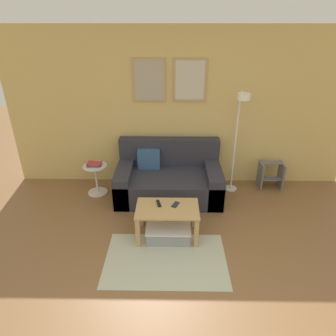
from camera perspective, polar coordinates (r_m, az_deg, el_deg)
name	(u,v)px	position (r m, az deg, el deg)	size (l,w,h in m)	color
ground_plane	(183,330)	(3.18, 2.88, -28.48)	(16.00, 16.00, 0.00)	brown
wall_back	(179,110)	(4.95, 2.16, 11.06)	(5.60, 0.09, 2.55)	#D6B76B
area_rug	(166,259)	(3.78, -0.45, -17.00)	(1.46, 0.94, 0.01)	#B2B79E
couch	(169,179)	(4.86, 0.12, -2.05)	(1.65, 0.97, 0.85)	#2D2D38
coffee_table	(167,214)	(3.91, -0.12, -8.79)	(0.81, 0.50, 0.44)	tan
storage_bin	(168,231)	(4.03, 0.06, -11.94)	(0.58, 0.42, 0.19)	gray
floor_lamp	(239,125)	(4.64, 13.40, 7.90)	(0.20, 0.42, 1.68)	white
side_table	(96,176)	(5.01, -13.53, -1.58)	(0.38, 0.38, 0.50)	silver
book_stack	(95,164)	(4.91, -13.82, 0.75)	(0.24, 0.19, 0.05)	#335199
remote_control	(159,204)	(3.93, -1.80, -6.78)	(0.04, 0.15, 0.02)	black
cell_phone	(176,205)	(3.92, 1.44, -6.98)	(0.07, 0.14, 0.01)	#1E2338
step_stool	(271,175)	(5.37, 18.97, -1.19)	(0.38, 0.28, 0.45)	slate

